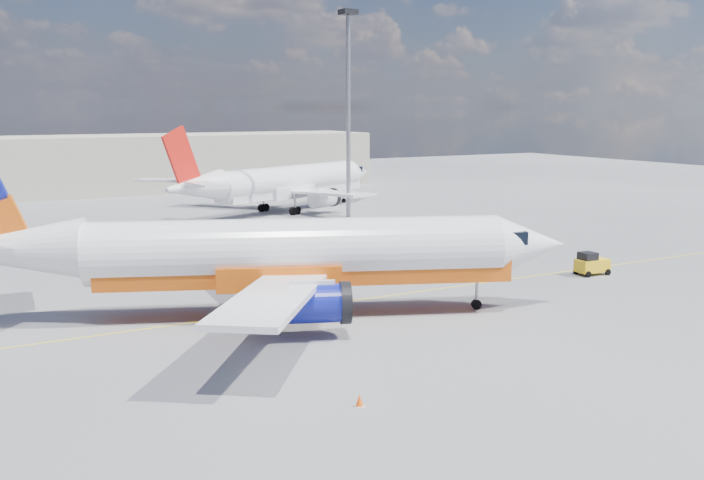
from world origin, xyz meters
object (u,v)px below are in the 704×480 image
main_jet (277,254)px  gse_tug (591,264)px  traffic_cone (360,401)px  second_jet (284,183)px

main_jet → gse_tug: size_ratio=14.46×
gse_tug → traffic_cone: gse_tug is taller
second_jet → traffic_cone: bearing=-135.1°
main_jet → second_jet: main_jet is taller
second_jet → traffic_cone: (-21.97, -55.88, -3.15)m
main_jet → second_jet: 45.56m
gse_tug → main_jet: bearing=-177.2°
main_jet → second_jet: size_ratio=1.07×
second_jet → traffic_cone: second_jet is taller
main_jet → second_jet: (19.13, 41.35, -0.22)m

